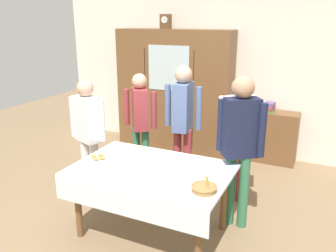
{
  "coord_description": "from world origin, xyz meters",
  "views": [
    {
      "loc": [
        1.57,
        -3.14,
        2.28
      ],
      "look_at": [
        0.0,
        0.2,
        1.12
      ],
      "focal_mm": 37.09,
      "sensor_mm": 36.0,
      "label": 1
    }
  ],
  "objects_px": {
    "tea_cup_center": "(171,170)",
    "tea_cup_far_left": "(83,166)",
    "person_by_cabinet": "(240,138)",
    "tea_cup_front_edge": "(125,150)",
    "person_behind_table_left": "(238,129)",
    "book_stack": "(269,107)",
    "spoon_far_right": "(137,166)",
    "pastry_plate": "(98,158)",
    "person_near_right_end": "(183,115)",
    "wall_cabinet": "(174,90)",
    "mantel_clock": "(166,21)",
    "bread_basket": "(204,188)",
    "person_beside_shelf": "(140,117)",
    "tea_cup_mid_left": "(202,174)",
    "tea_cup_near_left": "(183,162)",
    "spoon_front_edge": "(148,157)",
    "bookshelf_low": "(267,136)",
    "tea_cup_mid_right": "(163,163)",
    "person_behind_table_right": "(88,128)",
    "dining_table": "(150,178)"
  },
  "relations": [
    {
      "from": "tea_cup_near_left",
      "to": "person_beside_shelf",
      "type": "bearing_deg",
      "value": 138.6
    },
    {
      "from": "book_stack",
      "to": "tea_cup_center",
      "type": "bearing_deg",
      "value": -101.38
    },
    {
      "from": "wall_cabinet",
      "to": "tea_cup_front_edge",
      "type": "xyz_separation_m",
      "value": [
        0.41,
        -2.29,
        -0.25
      ]
    },
    {
      "from": "tea_cup_far_left",
      "to": "tea_cup_mid_right",
      "type": "bearing_deg",
      "value": 30.36
    },
    {
      "from": "mantel_clock",
      "to": "spoon_far_right",
      "type": "height_order",
      "value": "mantel_clock"
    },
    {
      "from": "book_stack",
      "to": "spoon_front_edge",
      "type": "bearing_deg",
      "value": -111.45
    },
    {
      "from": "person_behind_table_left",
      "to": "person_by_cabinet",
      "type": "height_order",
      "value": "person_by_cabinet"
    },
    {
      "from": "tea_cup_mid_right",
      "to": "tea_cup_center",
      "type": "height_order",
      "value": "same"
    },
    {
      "from": "tea_cup_mid_right",
      "to": "pastry_plate",
      "type": "bearing_deg",
      "value": -168.01
    },
    {
      "from": "wall_cabinet",
      "to": "book_stack",
      "type": "relative_size",
      "value": 9.24
    },
    {
      "from": "tea_cup_center",
      "to": "book_stack",
      "type": "bearing_deg",
      "value": 78.62
    },
    {
      "from": "book_stack",
      "to": "bread_basket",
      "type": "relative_size",
      "value": 0.94
    },
    {
      "from": "tea_cup_mid_left",
      "to": "person_behind_table_right",
      "type": "relative_size",
      "value": 0.08
    },
    {
      "from": "tea_cup_far_left",
      "to": "tea_cup_front_edge",
      "type": "relative_size",
      "value": 1.0
    },
    {
      "from": "tea_cup_far_left",
      "to": "spoon_front_edge",
      "type": "height_order",
      "value": "tea_cup_far_left"
    },
    {
      "from": "tea_cup_far_left",
      "to": "pastry_plate",
      "type": "height_order",
      "value": "tea_cup_far_left"
    },
    {
      "from": "dining_table",
      "to": "person_beside_shelf",
      "type": "xyz_separation_m",
      "value": [
        -0.79,
        1.19,
        0.27
      ]
    },
    {
      "from": "bookshelf_low",
      "to": "book_stack",
      "type": "height_order",
      "value": "book_stack"
    },
    {
      "from": "tea_cup_near_left",
      "to": "tea_cup_far_left",
      "type": "bearing_deg",
      "value": -149.14
    },
    {
      "from": "bookshelf_low",
      "to": "tea_cup_near_left",
      "type": "height_order",
      "value": "bookshelf_low"
    },
    {
      "from": "bread_basket",
      "to": "mantel_clock",
      "type": "bearing_deg",
      "value": 121.59
    },
    {
      "from": "mantel_clock",
      "to": "tea_cup_mid_left",
      "type": "relative_size",
      "value": 1.85
    },
    {
      "from": "wall_cabinet",
      "to": "tea_cup_mid_left",
      "type": "relative_size",
      "value": 16.1
    },
    {
      "from": "tea_cup_center",
      "to": "person_beside_shelf",
      "type": "xyz_separation_m",
      "value": [
        -1.02,
        1.16,
        0.14
      ]
    },
    {
      "from": "tea_cup_far_left",
      "to": "person_by_cabinet",
      "type": "bearing_deg",
      "value": 30.81
    },
    {
      "from": "person_beside_shelf",
      "to": "person_behind_table_right",
      "type": "height_order",
      "value": "person_behind_table_right"
    },
    {
      "from": "wall_cabinet",
      "to": "tea_cup_front_edge",
      "type": "relative_size",
      "value": 16.1
    },
    {
      "from": "mantel_clock",
      "to": "tea_cup_mid_left",
      "type": "height_order",
      "value": "mantel_clock"
    },
    {
      "from": "mantel_clock",
      "to": "spoon_far_right",
      "type": "bearing_deg",
      "value": -70.85
    },
    {
      "from": "person_near_right_end",
      "to": "person_behind_table_right",
      "type": "xyz_separation_m",
      "value": [
        -1.0,
        -0.72,
        -0.1
      ]
    },
    {
      "from": "book_stack",
      "to": "person_near_right_end",
      "type": "bearing_deg",
      "value": -121.22
    },
    {
      "from": "tea_cup_center",
      "to": "bread_basket",
      "type": "bearing_deg",
      "value": -29.68
    },
    {
      "from": "bookshelf_low",
      "to": "person_beside_shelf",
      "type": "bearing_deg",
      "value": -136.83
    },
    {
      "from": "person_near_right_end",
      "to": "wall_cabinet",
      "type": "bearing_deg",
      "value": 118.52
    },
    {
      "from": "bread_basket",
      "to": "tea_cup_center",
      "type": "bearing_deg",
      "value": 150.32
    },
    {
      "from": "tea_cup_center",
      "to": "tea_cup_far_left",
      "type": "bearing_deg",
      "value": -160.14
    },
    {
      "from": "mantel_clock",
      "to": "person_beside_shelf",
      "type": "distance_m",
      "value": 1.91
    },
    {
      "from": "tea_cup_mid_left",
      "to": "tea_cup_center",
      "type": "xyz_separation_m",
      "value": [
        -0.32,
        -0.03,
        0.0
      ]
    },
    {
      "from": "person_by_cabinet",
      "to": "tea_cup_mid_right",
      "type": "bearing_deg",
      "value": -148.74
    },
    {
      "from": "pastry_plate",
      "to": "tea_cup_far_left",
      "type": "bearing_deg",
      "value": -89.01
    },
    {
      "from": "person_behind_table_left",
      "to": "mantel_clock",
      "type": "bearing_deg",
      "value": 139.06
    },
    {
      "from": "mantel_clock",
      "to": "book_stack",
      "type": "distance_m",
      "value": 2.23
    },
    {
      "from": "bookshelf_low",
      "to": "person_near_right_end",
      "type": "xyz_separation_m",
      "value": [
        -0.88,
        -1.46,
        0.62
      ]
    },
    {
      "from": "person_near_right_end",
      "to": "tea_cup_mid_right",
      "type": "bearing_deg",
      "value": -78.37
    },
    {
      "from": "book_stack",
      "to": "person_near_right_end",
      "type": "distance_m",
      "value": 1.71
    },
    {
      "from": "tea_cup_center",
      "to": "tea_cup_front_edge",
      "type": "height_order",
      "value": "same"
    },
    {
      "from": "spoon_far_right",
      "to": "pastry_plate",
      "type": "bearing_deg",
      "value": -177.72
    },
    {
      "from": "tea_cup_far_left",
      "to": "person_by_cabinet",
      "type": "relative_size",
      "value": 0.08
    },
    {
      "from": "spoon_far_right",
      "to": "person_beside_shelf",
      "type": "relative_size",
      "value": 0.08
    },
    {
      "from": "bread_basket",
      "to": "person_by_cabinet",
      "type": "distance_m",
      "value": 0.83
    }
  ]
}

